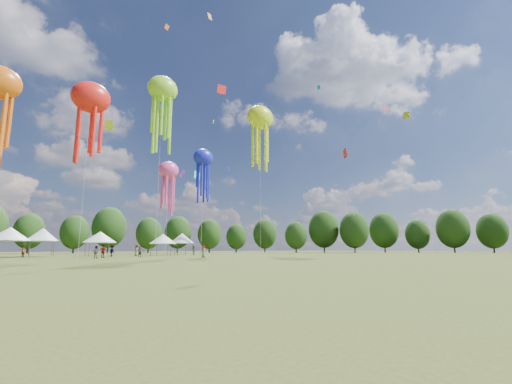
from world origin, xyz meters
TOP-DOWN VIEW (x-y plane):
  - ground at (0.00, 0.00)m, footprint 300.00×300.00m
  - spectator_near at (-9.87, 37.87)m, footprint 0.94×0.89m
  - spectators_far at (-2.08, 45.56)m, footprint 27.43×17.87m
  - festival_tents at (-6.23, 54.67)m, footprint 33.64×9.53m
  - show_kites at (2.16, 40.67)m, footprint 48.26×15.88m
  - small_kites at (-1.14, 41.68)m, footprint 73.31×52.98m
  - treeline at (-3.87, 62.51)m, footprint 201.57×95.24m

SIDE VIEW (x-z plane):
  - ground at x=0.00m, z-range 0.00..0.00m
  - spectator_near at x=-9.87m, z-range 0.00..1.52m
  - spectators_far at x=-2.08m, z-range -0.10..1.79m
  - festival_tents at x=-6.23m, z-range 1.01..5.46m
  - treeline at x=-3.87m, z-range -0.17..13.26m
  - show_kites at x=2.16m, z-range 5.27..36.02m
  - small_kites at x=-1.14m, z-range 9.52..50.79m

